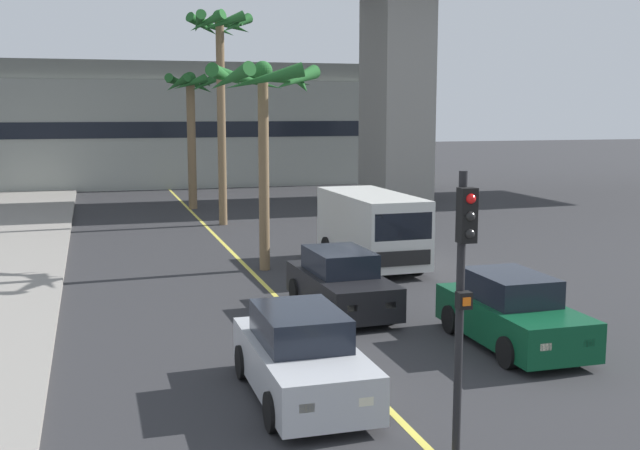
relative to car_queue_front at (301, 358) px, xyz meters
name	(u,v)px	position (x,y,z in m)	size (l,w,h in m)	color
lane_stripe_center	(238,258)	(1.27, 13.18, -0.72)	(0.14, 56.00, 0.01)	#DBCC4C
pier_building_backdrop	(162,125)	(1.27, 41.09, 3.22)	(29.60, 8.04, 8.01)	#ADB2A8
car_queue_front	(301,358)	(0.00, 0.00, 0.00)	(1.84, 4.10, 1.56)	#B7BABF
car_queue_second	(512,313)	(5.10, 1.66, 0.00)	(1.85, 4.11, 1.56)	#0C4728
car_queue_third	(341,283)	(2.47, 5.42, 0.00)	(1.93, 4.15, 1.56)	black
delivery_van	(371,227)	(5.16, 10.61, 0.57)	(2.24, 5.29, 2.36)	silver
traffic_light_median_near	(463,278)	(1.51, -3.11, 1.99)	(0.24, 0.37, 4.20)	black
palm_tree_near_median	(263,94)	(1.76, 11.06, 4.76)	(3.64, 3.64, 6.49)	brown
palm_tree_mid_median	(220,52)	(2.07, 21.04, 6.74)	(2.92, 2.92, 9.19)	brown
palm_tree_far_median	(191,103)	(1.51, 27.03, 4.59)	(2.71, 2.72, 6.86)	brown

